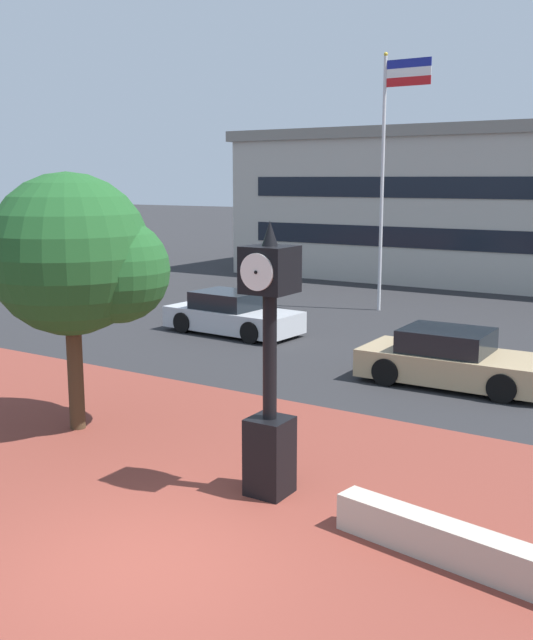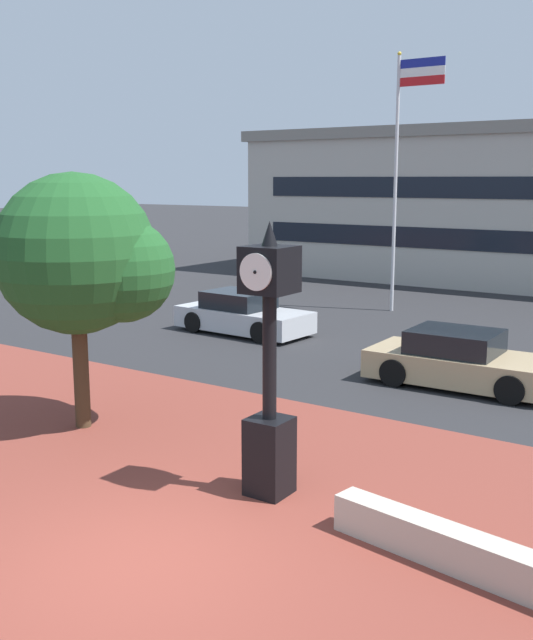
{
  "view_description": "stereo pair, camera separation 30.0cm",
  "coord_description": "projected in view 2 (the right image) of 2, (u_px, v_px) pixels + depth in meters",
  "views": [
    {
      "loc": [
        5.88,
        -6.4,
        4.66
      ],
      "look_at": [
        0.06,
        2.66,
        2.64
      ],
      "focal_mm": 42.16,
      "sensor_mm": 36.0,
      "label": 1
    },
    {
      "loc": [
        6.13,
        -6.23,
        4.66
      ],
      "look_at": [
        0.06,
        2.66,
        2.64
      ],
      "focal_mm": 42.16,
      "sensor_mm": 36.0,
      "label": 2
    }
  ],
  "objects": [
    {
      "name": "car_street_near",
      "position": [
        243.0,
        315.0,
        23.03
      ],
      "size": [
        4.3,
        2.06,
        1.28
      ],
      "rotation": [
        0.0,
        0.0,
        4.66
      ],
      "color": "#B7BABF",
      "rests_on": "ground"
    },
    {
      "name": "plaza_brick_paving",
      "position": [
        213.0,
        518.0,
        10.47
      ],
      "size": [
        44.0,
        10.85,
        0.01
      ],
      "primitive_type": "cube",
      "color": "brown",
      "rests_on": "ground"
    },
    {
      "name": "planter_wall",
      "position": [
        447.0,
        547.0,
        9.15
      ],
      "size": [
        3.22,
        0.92,
        0.5
      ],
      "primitive_type": "cube",
      "rotation": [
        0.0,
        0.0,
        -0.16
      ],
      "color": "#ADA393",
      "rests_on": "ground"
    },
    {
      "name": "car_street_mid",
      "position": [
        461.0,
        361.0,
        17.12
      ],
      "size": [
        4.28,
        2.06,
        1.28
      ],
      "rotation": [
        0.0,
        0.0,
        4.74
      ],
      "color": "tan",
      "rests_on": "ground"
    },
    {
      "name": "plaza_tree",
      "position": [
        86.0,
        258.0,
        13.77
      ],
      "size": [
        3.19,
        2.97,
        4.8
      ],
      "color": "#42301E",
      "rests_on": "ground"
    },
    {
      "name": "ground_plane",
      "position": [
        142.0,
        561.0,
        9.32
      ],
      "size": [
        200.0,
        200.0,
        0.0
      ],
      "primitive_type": "plane",
      "color": "#262628"
    },
    {
      "name": "street_clock",
      "position": [
        269.0,
        372.0,
        10.97
      ],
      "size": [
        0.68,
        0.79,
        4.09
      ],
      "rotation": [
        0.0,
        0.0,
        0.01
      ],
      "color": "black",
      "rests_on": "ground"
    },
    {
      "name": "flagpole_primary",
      "position": [
        401.0,
        162.0,
        25.97
      ],
      "size": [
        1.71,
        0.14,
        8.91
      ],
      "color": "silver",
      "rests_on": "ground"
    }
  ]
}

